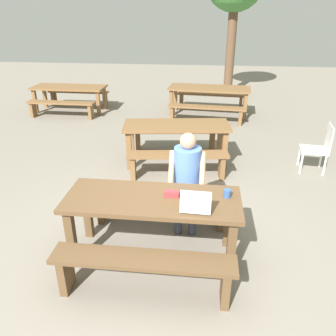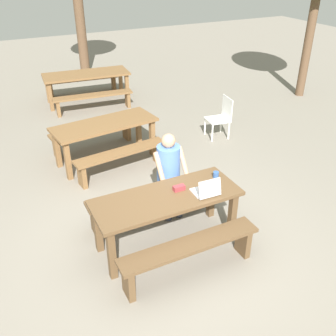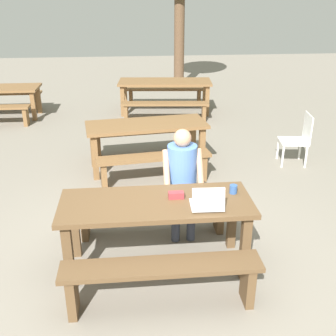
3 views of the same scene
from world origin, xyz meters
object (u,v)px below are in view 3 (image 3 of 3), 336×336
at_px(laptop, 207,203).
at_px(coffee_mug, 233,189).
at_px(picnic_table_front, 156,212).
at_px(picnic_table_mid, 165,85).
at_px(picnic_table_distant, 147,131).
at_px(plastic_chair, 299,138).
at_px(small_pouch, 176,195).
at_px(person_seated, 182,174).

distance_m(laptop, coffee_mug, 0.44).
height_order(picnic_table_front, picnic_table_mid, picnic_table_front).
distance_m(picnic_table_front, laptop, 0.54).
bearing_deg(laptop, picnic_table_mid, -89.05).
distance_m(picnic_table_mid, picnic_table_distant, 3.34).
xyz_separation_m(picnic_table_front, plastic_chair, (2.56, 2.59, -0.21)).
bearing_deg(coffee_mug, plastic_chair, 54.88).
bearing_deg(small_pouch, person_seated, 76.19).
relative_size(laptop, picnic_table_mid, 0.15).
distance_m(plastic_chair, picnic_table_mid, 3.86).
height_order(picnic_table_front, plastic_chair, plastic_chair).
bearing_deg(laptop, plastic_chair, -124.51).
relative_size(picnic_table_mid, picnic_table_distant, 1.12).
xyz_separation_m(picnic_table_front, coffee_mug, (0.81, 0.11, 0.16)).
bearing_deg(picnic_table_distant, person_seated, -88.52).
distance_m(laptop, picnic_table_distant, 2.86).
distance_m(small_pouch, person_seated, 0.57).
relative_size(laptop, person_seated, 0.25).
relative_size(person_seated, picnic_table_mid, 0.59).
bearing_deg(picnic_table_mid, picnic_table_distant, -95.10).
xyz_separation_m(picnic_table_front, picnic_table_mid, (0.63, 5.93, 0.00)).
distance_m(small_pouch, coffee_mug, 0.61).
bearing_deg(plastic_chair, person_seated, -40.61).
xyz_separation_m(coffee_mug, picnic_table_mid, (-0.18, 5.82, -0.16)).
height_order(small_pouch, person_seated, person_seated).
xyz_separation_m(picnic_table_front, laptop, (0.48, -0.18, 0.18)).
xyz_separation_m(laptop, coffee_mug, (0.33, 0.29, -0.02)).
relative_size(coffee_mug, picnic_table_mid, 0.04).
bearing_deg(picnic_table_mid, laptop, -86.25).
bearing_deg(plastic_chair, picnic_table_distant, -83.57).
bearing_deg(coffee_mug, small_pouch, -174.95).
distance_m(person_seated, plastic_chair, 2.99).
xyz_separation_m(small_pouch, person_seated, (0.14, 0.55, -0.03)).
height_order(picnic_table_front, picnic_table_distant, picnic_table_front).
xyz_separation_m(plastic_chair, picnic_table_mid, (-1.93, 3.34, 0.21)).
relative_size(laptop, small_pouch, 2.06).
bearing_deg(laptop, picnic_table_distant, -78.69).
xyz_separation_m(laptop, picnic_table_distant, (-0.45, 2.82, -0.19)).
distance_m(laptop, small_pouch, 0.36).
distance_m(coffee_mug, plastic_chair, 3.06).
height_order(coffee_mug, picnic_table_mid, coffee_mug).
distance_m(small_pouch, picnic_table_mid, 5.89).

